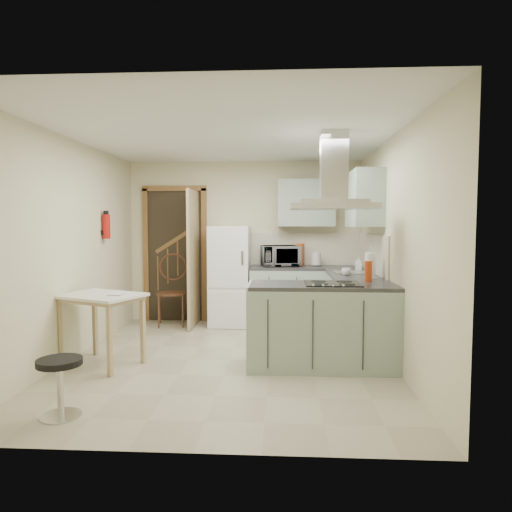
# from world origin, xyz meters

# --- Properties ---
(floor) EXTENTS (4.20, 4.20, 0.00)m
(floor) POSITION_xyz_m (0.00, 0.00, 0.00)
(floor) COLOR tan
(floor) RESTS_ON ground
(ceiling) EXTENTS (4.20, 4.20, 0.00)m
(ceiling) POSITION_xyz_m (0.00, 0.00, 2.50)
(ceiling) COLOR silver
(ceiling) RESTS_ON back_wall
(back_wall) EXTENTS (3.60, 0.00, 3.60)m
(back_wall) POSITION_xyz_m (0.00, 2.10, 1.25)
(back_wall) COLOR beige
(back_wall) RESTS_ON floor
(left_wall) EXTENTS (0.00, 4.20, 4.20)m
(left_wall) POSITION_xyz_m (-1.80, 0.00, 1.25)
(left_wall) COLOR beige
(left_wall) RESTS_ON floor
(right_wall) EXTENTS (0.00, 4.20, 4.20)m
(right_wall) POSITION_xyz_m (1.80, 0.00, 1.25)
(right_wall) COLOR beige
(right_wall) RESTS_ON floor
(doorway) EXTENTS (1.10, 0.12, 2.10)m
(doorway) POSITION_xyz_m (-1.10, 2.07, 1.05)
(doorway) COLOR brown
(doorway) RESTS_ON floor
(fridge) EXTENTS (0.60, 0.60, 1.50)m
(fridge) POSITION_xyz_m (-0.20, 1.80, 0.75)
(fridge) COLOR white
(fridge) RESTS_ON floor
(counter_back) EXTENTS (1.08, 0.60, 0.90)m
(counter_back) POSITION_xyz_m (0.66, 1.80, 0.45)
(counter_back) COLOR #9EB2A0
(counter_back) RESTS_ON floor
(counter_right) EXTENTS (0.60, 1.95, 0.90)m
(counter_right) POSITION_xyz_m (1.50, 1.12, 0.45)
(counter_right) COLOR #9EB2A0
(counter_right) RESTS_ON floor
(splashback) EXTENTS (1.68, 0.02, 0.50)m
(splashback) POSITION_xyz_m (0.96, 2.09, 1.15)
(splashback) COLOR beige
(splashback) RESTS_ON counter_back
(wall_cabinet_back) EXTENTS (0.85, 0.35, 0.70)m
(wall_cabinet_back) POSITION_xyz_m (0.95, 1.93, 1.85)
(wall_cabinet_back) COLOR #9EB2A0
(wall_cabinet_back) RESTS_ON back_wall
(wall_cabinet_right) EXTENTS (0.35, 0.90, 0.70)m
(wall_cabinet_right) POSITION_xyz_m (1.62, 0.85, 1.85)
(wall_cabinet_right) COLOR #9EB2A0
(wall_cabinet_right) RESTS_ON right_wall
(peninsula) EXTENTS (1.55, 0.65, 0.90)m
(peninsula) POSITION_xyz_m (1.02, -0.18, 0.45)
(peninsula) COLOR #9EB2A0
(peninsula) RESTS_ON floor
(hob) EXTENTS (0.58, 0.50, 0.01)m
(hob) POSITION_xyz_m (1.12, -0.18, 0.91)
(hob) COLOR black
(hob) RESTS_ON peninsula
(extractor_hood) EXTENTS (0.90, 0.55, 0.10)m
(extractor_hood) POSITION_xyz_m (1.12, -0.18, 1.72)
(extractor_hood) COLOR silver
(extractor_hood) RESTS_ON ceiling
(sink) EXTENTS (0.45, 0.40, 0.01)m
(sink) POSITION_xyz_m (1.50, 0.95, 0.91)
(sink) COLOR silver
(sink) RESTS_ON counter_right
(fire_extinguisher) EXTENTS (0.10, 0.10, 0.32)m
(fire_extinguisher) POSITION_xyz_m (-1.74, 0.90, 1.50)
(fire_extinguisher) COLOR #B2140F
(fire_extinguisher) RESTS_ON left_wall
(drop_leaf_table) EXTENTS (1.01, 0.90, 0.78)m
(drop_leaf_table) POSITION_xyz_m (-1.36, -0.25, 0.39)
(drop_leaf_table) COLOR #CDB67E
(drop_leaf_table) RESTS_ON floor
(bentwood_chair) EXTENTS (0.52, 0.52, 0.98)m
(bentwood_chair) POSITION_xyz_m (-1.08, 1.70, 0.49)
(bentwood_chair) COLOR #4B2219
(bentwood_chair) RESTS_ON floor
(stool) EXTENTS (0.36, 0.36, 0.47)m
(stool) POSITION_xyz_m (-1.17, -1.58, 0.24)
(stool) COLOR black
(stool) RESTS_ON floor
(microwave) EXTENTS (0.63, 0.49, 0.31)m
(microwave) POSITION_xyz_m (0.57, 1.84, 1.06)
(microwave) COLOR black
(microwave) RESTS_ON counter_back
(kettle) EXTENTS (0.20, 0.20, 0.22)m
(kettle) POSITION_xyz_m (1.10, 1.87, 1.01)
(kettle) COLOR silver
(kettle) RESTS_ON counter_back
(cereal_box) EXTENTS (0.14, 0.24, 0.34)m
(cereal_box) POSITION_xyz_m (0.86, 1.90, 1.07)
(cereal_box) COLOR #D44919
(cereal_box) RESTS_ON counter_back
(soap_bottle) EXTENTS (0.11, 0.11, 0.19)m
(soap_bottle) POSITION_xyz_m (1.65, 1.32, 1.00)
(soap_bottle) COLOR #B8BAC5
(soap_bottle) RESTS_ON counter_right
(paper_towel) EXTENTS (0.15, 0.15, 0.31)m
(paper_towel) POSITION_xyz_m (1.62, 0.33, 1.06)
(paper_towel) COLOR white
(paper_towel) RESTS_ON counter_right
(cup) EXTENTS (0.12, 0.12, 0.09)m
(cup) POSITION_xyz_m (1.38, 0.62, 0.95)
(cup) COLOR silver
(cup) RESTS_ON counter_right
(red_bottle) EXTENTS (0.08, 0.08, 0.23)m
(red_bottle) POSITION_xyz_m (1.54, 0.05, 1.01)
(red_bottle) COLOR #C53D10
(red_bottle) RESTS_ON peninsula
(book) EXTENTS (0.15, 0.20, 0.09)m
(book) POSITION_xyz_m (-1.26, -0.26, 0.82)
(book) COLOR maroon
(book) RESTS_ON drop_leaf_table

